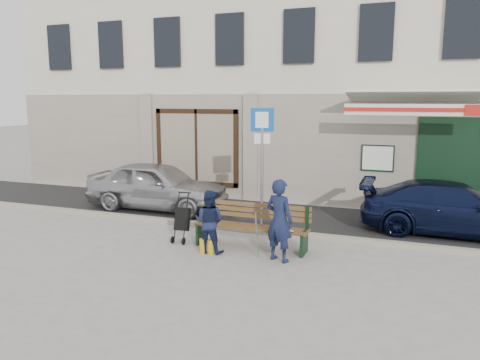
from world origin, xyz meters
The scene contains 11 objects.
ground centered at (0.00, 0.00, 0.00)m, with size 80.00×80.00×0.00m, color #9E9991.
asphalt_lane centered at (0.00, 3.10, 0.01)m, with size 60.00×3.20×0.01m, color #282828.
curb centered at (0.00, 1.50, 0.06)m, with size 60.00×0.18×0.12m, color #9E9384.
building centered at (0.01, 8.45, 4.97)m, with size 20.00×8.27×10.00m.
car_silver centered at (-3.42, 2.76, 0.68)m, with size 1.60×3.97×1.35m, color #AEAEB3.
car_navy centered at (4.15, 2.98, 0.60)m, with size 1.68×4.13×1.20m, color black.
parking_sign centered at (-0.03, 1.71, 1.93)m, with size 0.52×0.16×2.86m.
bench centered at (0.12, 0.42, 0.46)m, with size 2.40×1.17×0.98m.
man centered at (0.91, -0.13, 0.80)m, with size 0.58×0.38×1.59m, color #141C38.
woman centered at (-0.54, -0.14, 0.64)m, with size 0.62×0.48×1.28m, color #151C3A.
stroller centered at (-1.39, 0.32, 0.47)m, with size 0.32×0.45×1.07m.
Camera 1 is at (3.21, -8.42, 3.07)m, focal length 35.00 mm.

